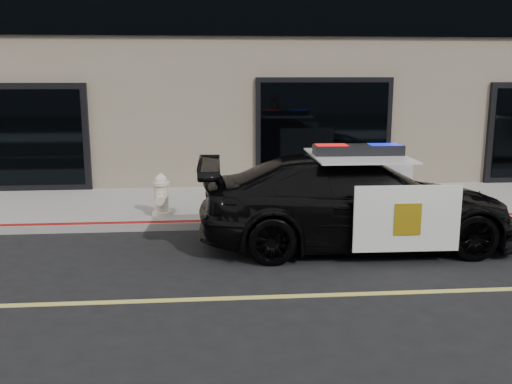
{
  "coord_description": "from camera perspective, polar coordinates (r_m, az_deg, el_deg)",
  "views": [
    {
      "loc": [
        -3.93,
        -7.22,
        2.98
      ],
      "look_at": [
        -3.12,
        2.2,
        1.0
      ],
      "focal_mm": 40.0,
      "sensor_mm": 36.0,
      "label": 1
    }
  ],
  "objects": [
    {
      "name": "fire_hydrant",
      "position": [
        11.59,
        -9.46,
        -0.39
      ],
      "size": [
        0.39,
        0.55,
        0.87
      ],
      "color": "white",
      "rests_on": "sidewalk_n"
    },
    {
      "name": "ground",
      "position": [
        8.74,
        22.48,
        -9.04
      ],
      "size": [
        120.0,
        120.0,
        0.0
      ],
      "primitive_type": "plane",
      "color": "black",
      "rests_on": "ground"
    },
    {
      "name": "police_car",
      "position": [
        10.04,
        10.01,
        -0.88
      ],
      "size": [
        2.6,
        5.54,
        1.79
      ],
      "color": "black",
      "rests_on": "ground"
    },
    {
      "name": "sidewalk_n",
      "position": [
        13.39,
        12.3,
        -0.98
      ],
      "size": [
        60.0,
        3.5,
        0.15
      ],
      "primitive_type": "cube",
      "color": "gray",
      "rests_on": "ground"
    }
  ]
}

